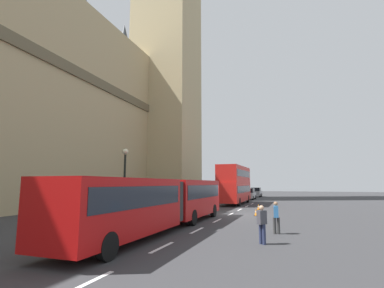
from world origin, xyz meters
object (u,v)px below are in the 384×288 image
Objects in this scene: articulated_bus at (163,199)px; street_lamp at (125,178)px; traffic_cone_middle at (259,207)px; traffic_cone_west at (256,212)px; double_decker_bus at (235,183)px; pedestrian_near_cones at (262,223)px; sedan_lead at (249,194)px; pedestrian_by_kerb at (276,216)px; sedan_trailing at (256,192)px.

articulated_bus is 3.21× the size of street_lamp.
traffic_cone_west is at bearing -175.57° from traffic_cone_middle.
traffic_cone_middle is (14.52, -3.84, -1.46)m from articulated_bus.
street_lamp is at bearing 125.51° from traffic_cone_west.
street_lamp is at bearing 166.78° from double_decker_bus.
articulated_bus is at bearing 69.43° from pedestrian_near_cones.
double_decker_bus is at bearing 179.64° from sedan_lead.
pedestrian_by_kerb is at bearing -165.83° from traffic_cone_west.
double_decker_bus is 18.69× the size of traffic_cone_middle.
sedan_trailing reaches higher than traffic_cone_west.
pedestrian_near_cones reaches higher than traffic_cone_west.
traffic_cone_west is (-34.59, -4.15, -0.63)m from sedan_trailing.
sedan_trailing is 41.17m from street_lamp.
pedestrian_by_kerb is (0.68, -6.36, -0.83)m from articulated_bus.
articulated_bus is at bearing 96.12° from pedestrian_by_kerb.
pedestrian_by_kerb is at bearing -100.63° from street_lamp.
articulated_bus is 3.84× the size of sedan_lead.
articulated_bus is 33.86m from sedan_lead.
traffic_cone_west is at bearing -173.15° from sedan_trailing.
double_decker_bus is at bearing 27.52° from traffic_cone_middle.
articulated_bus is 10.01× the size of pedestrian_by_kerb.
articulated_bus is 10.01× the size of pedestrian_near_cones.
traffic_cone_west is 0.34× the size of pedestrian_by_kerb.
sedan_trailing is at bearing 8.29° from pedestrian_by_kerb.
double_decker_bus reaches higher than sedan_lead.
traffic_cone_middle is (5.53, 0.43, 0.00)m from traffic_cone_west.
sedan_trailing is 2.60× the size of pedestrian_by_kerb.
street_lamp is (2.72, 4.51, 1.31)m from articulated_bus.
traffic_cone_middle is at bearing 10.34° from pedestrian_by_kerb.
pedestrian_near_cones is (-24.11, -5.92, -1.80)m from double_decker_bus.
sedan_lead is at bearing -0.12° from articulated_bus.
traffic_cone_middle is at bearing -14.81° from articulated_bus.
sedan_trailing is 34.85m from traffic_cone_west.
pedestrian_by_kerb is (-8.30, -2.10, 0.63)m from traffic_cone_west.
pedestrian_near_cones is 2.94m from pedestrian_by_kerb.
sedan_trailing is 0.83× the size of street_lamp.
double_decker_bus is at bearing -13.22° from street_lamp.
pedestrian_near_cones is (-36.07, -5.85, -0.00)m from sedan_lead.
sedan_lead is at bearing 10.74° from pedestrian_by_kerb.
sedan_trailing is 46.16m from pedestrian_near_cones.
street_lamp reaches higher than pedestrian_by_kerb.
double_decker_bus is 22.22m from pedestrian_by_kerb.
sedan_trailing is at bearing -0.25° from sedan_lead.
sedan_trailing is at bearing -6.46° from street_lamp.
sedan_lead is 9.72m from sedan_trailing.
sedan_trailing is at bearing 7.30° from traffic_cone_middle.
street_lamp reaches higher than double_decker_bus.
street_lamp reaches higher than sedan_trailing.
pedestrian_by_kerb is at bearing -83.88° from articulated_bus.
sedan_lead is at bearing 9.58° from traffic_cone_west.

